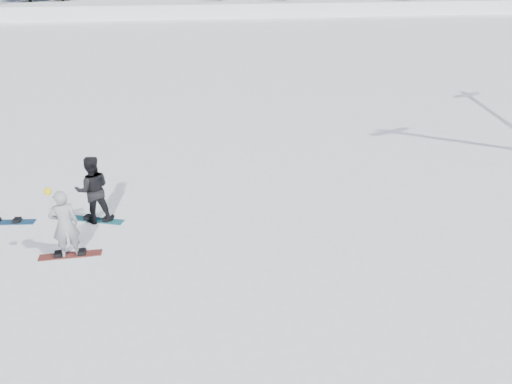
% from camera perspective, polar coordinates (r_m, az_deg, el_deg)
% --- Properties ---
extents(ground, '(420.00, 420.00, 0.00)m').
position_cam_1_polar(ground, '(13.33, -17.18, -6.16)').
color(ground, white).
rests_on(ground, ground).
extents(alpine_backdrop, '(412.50, 227.00, 53.20)m').
position_cam_1_polar(alpine_backdrop, '(201.97, -13.02, 19.22)').
color(alpine_backdrop, white).
rests_on(alpine_backdrop, ground).
extents(snowboarder_woman, '(0.74, 0.58, 1.93)m').
position_cam_1_polar(snowboarder_woman, '(12.84, -21.05, -3.43)').
color(snowboarder_woman, '#949398').
rests_on(snowboarder_woman, ground).
extents(snowboarder_man, '(1.06, 0.89, 1.92)m').
position_cam_1_polar(snowboarder_man, '(14.26, -18.15, 0.26)').
color(snowboarder_man, black).
rests_on(snowboarder_man, ground).
extents(snowboard_woman, '(1.51, 0.32, 0.03)m').
position_cam_1_polar(snowboard_woman, '(13.27, -20.44, -6.78)').
color(snowboard_woman, maroon).
rests_on(snowboard_woman, ground).
extents(snowboard_man, '(1.51, 0.76, 0.03)m').
position_cam_1_polar(snowboard_man, '(14.67, -17.65, -3.08)').
color(snowboard_man, teal).
rests_on(snowboard_man, ground).
extents(snowboard_loose_c, '(1.52, 0.42, 0.03)m').
position_cam_1_polar(snowboard_loose_c, '(15.50, -26.54, -3.12)').
color(snowboard_loose_c, navy).
rests_on(snowboard_loose_c, ground).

